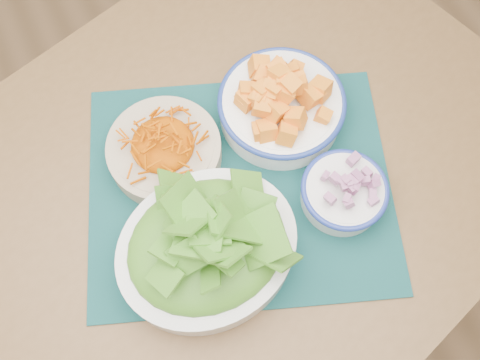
# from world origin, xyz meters

# --- Properties ---
(ground) EXTENTS (4.00, 4.00, 0.00)m
(ground) POSITION_xyz_m (0.00, 0.00, 0.00)
(ground) COLOR #9C744B
(ground) RESTS_ON ground
(table) EXTENTS (1.49, 1.21, 0.75)m
(table) POSITION_xyz_m (0.16, -0.06, 0.66)
(table) COLOR brown
(table) RESTS_ON ground
(placemat) EXTENTS (0.63, 0.58, 0.00)m
(placemat) POSITION_xyz_m (0.25, -0.07, 0.75)
(placemat) COLOR #092A2B
(placemat) RESTS_ON table
(carrot_bowl) EXTENTS (0.24, 0.24, 0.08)m
(carrot_bowl) POSITION_xyz_m (0.16, 0.04, 0.79)
(carrot_bowl) COLOR tan
(carrot_bowl) RESTS_ON placemat
(squash_bowl) EXTENTS (0.29, 0.29, 0.11)m
(squash_bowl) POSITION_xyz_m (0.37, 0.03, 0.81)
(squash_bowl) COLOR white
(squash_bowl) RESTS_ON placemat
(lettuce_bowl) EXTENTS (0.31, 0.27, 0.13)m
(lettuce_bowl) POSITION_xyz_m (0.15, -0.15, 0.82)
(lettuce_bowl) COLOR silver
(lettuce_bowl) RESTS_ON placemat
(onion_bowl) EXTENTS (0.16, 0.16, 0.08)m
(onion_bowl) POSITION_xyz_m (0.39, -0.16, 0.79)
(onion_bowl) COLOR silver
(onion_bowl) RESTS_ON placemat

